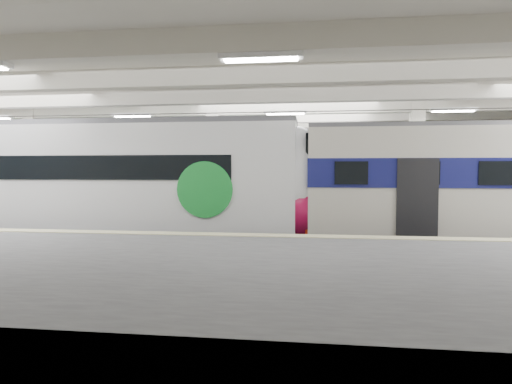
# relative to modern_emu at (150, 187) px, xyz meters

# --- Properties ---
(station_hall) EXTENTS (36.00, 24.00, 5.75)m
(station_hall) POSITION_rel_modern_emu_xyz_m (4.54, -1.74, 1.05)
(station_hall) COLOR black
(station_hall) RESTS_ON ground
(modern_emu) EXTENTS (13.83, 2.86, 4.46)m
(modern_emu) POSITION_rel_modern_emu_xyz_m (0.00, 0.00, 0.00)
(modern_emu) COLOR white
(modern_emu) RESTS_ON ground
(older_rer) EXTENTS (12.69, 2.80, 4.22)m
(older_rer) POSITION_rel_modern_emu_xyz_m (11.65, 0.00, 0.02)
(older_rer) COLOR beige
(older_rer) RESTS_ON ground
(far_train) EXTENTS (14.52, 3.66, 4.58)m
(far_train) POSITION_rel_modern_emu_xyz_m (1.12, 5.50, 0.17)
(far_train) COLOR white
(far_train) RESTS_ON ground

